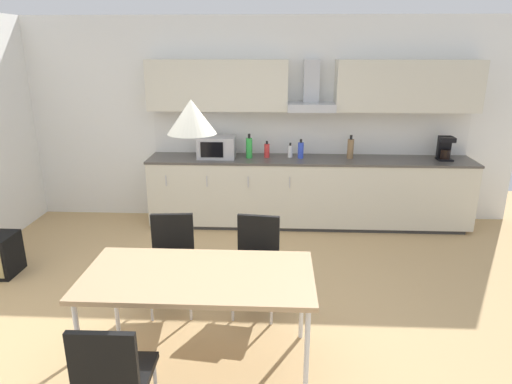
% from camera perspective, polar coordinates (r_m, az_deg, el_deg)
% --- Properties ---
extents(ground_plane, '(8.86, 7.96, 0.02)m').
position_cam_1_polar(ground_plane, '(4.16, -3.20, -16.09)').
color(ground_plane, tan).
extents(wall_back, '(7.09, 0.10, 2.68)m').
position_cam_1_polar(wall_back, '(6.22, -0.86, 8.88)').
color(wall_back, white).
rests_on(wall_back, ground_plane).
extents(kitchen_counter, '(4.20, 0.62, 0.91)m').
position_cam_1_polar(kitchen_counter, '(6.09, 6.57, 0.04)').
color(kitchen_counter, '#333333').
rests_on(kitchen_counter, ground_plane).
extents(backsplash_tile, '(4.18, 0.02, 0.56)m').
position_cam_1_polar(backsplash_tile, '(6.19, 6.65, 7.33)').
color(backsplash_tile, silver).
rests_on(backsplash_tile, kitchen_counter).
extents(upper_wall_cabinets, '(4.18, 0.40, 0.63)m').
position_cam_1_polar(upper_wall_cabinets, '(5.95, 6.97, 13.02)').
color(upper_wall_cabinets, beige).
extents(microwave, '(0.48, 0.35, 0.28)m').
position_cam_1_polar(microwave, '(5.98, -4.94, 5.64)').
color(microwave, '#ADADB2').
rests_on(microwave, kitchen_counter).
extents(coffee_maker, '(0.18, 0.19, 0.30)m').
position_cam_1_polar(coffee_maker, '(6.32, 22.54, 5.09)').
color(coffee_maker, black).
rests_on(coffee_maker, kitchen_counter).
extents(bottle_red, '(0.07, 0.07, 0.22)m').
position_cam_1_polar(bottle_red, '(5.97, 1.37, 5.22)').
color(bottle_red, red).
rests_on(bottle_red, kitchen_counter).
extents(bottle_green, '(0.08, 0.08, 0.31)m').
position_cam_1_polar(bottle_green, '(5.94, -0.86, 5.57)').
color(bottle_green, green).
rests_on(bottle_green, kitchen_counter).
extents(bottle_white, '(0.06, 0.06, 0.19)m').
position_cam_1_polar(bottle_white, '(6.00, 4.29, 5.12)').
color(bottle_white, white).
rests_on(bottle_white, kitchen_counter).
extents(bottle_brown, '(0.08, 0.08, 0.30)m').
position_cam_1_polar(bottle_brown, '(6.04, 11.72, 5.35)').
color(bottle_brown, brown).
rests_on(bottle_brown, kitchen_counter).
extents(bottle_blue, '(0.07, 0.07, 0.25)m').
position_cam_1_polar(bottle_blue, '(5.95, 5.61, 5.24)').
color(bottle_blue, blue).
rests_on(bottle_blue, kitchen_counter).
extents(dining_table, '(1.66, 0.82, 0.75)m').
position_cam_1_polar(dining_table, '(3.37, -7.20, -10.78)').
color(dining_table, tan).
rests_on(dining_table, ground_plane).
extents(chair_far_right, '(0.44, 0.44, 0.87)m').
position_cam_1_polar(chair_far_right, '(4.11, 0.08, -7.85)').
color(chair_far_right, black).
rests_on(chair_far_right, ground_plane).
extents(chair_near_left, '(0.41, 0.41, 0.87)m').
position_cam_1_polar(chair_near_left, '(2.92, -17.58, -20.77)').
color(chair_near_left, black).
rests_on(chair_near_left, ground_plane).
extents(chair_far_left, '(0.44, 0.44, 0.87)m').
position_cam_1_polar(chair_far_left, '(4.21, -10.45, -7.50)').
color(chair_far_left, black).
rests_on(chair_far_left, ground_plane).
extents(pendant_lamp, '(0.32, 0.32, 0.22)m').
position_cam_1_polar(pendant_lamp, '(2.99, -8.07, 9.30)').
color(pendant_lamp, silver).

